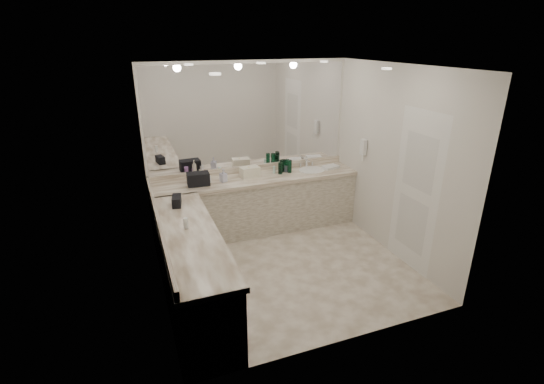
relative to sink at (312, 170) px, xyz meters
name	(u,v)px	position (x,y,z in m)	size (l,w,h in m)	color
floor	(285,267)	(-0.95, -1.20, -0.90)	(3.20, 3.20, 0.00)	beige
ceiling	(288,66)	(-0.95, -1.20, 1.71)	(3.20, 3.20, 0.00)	white
wall_back	(250,147)	(-0.95, 0.30, 0.41)	(3.20, 0.02, 2.60)	silver
wall_left	(153,193)	(-2.55, -1.20, 0.41)	(0.02, 3.00, 2.60)	silver
wall_right	(394,163)	(0.65, -1.20, 0.41)	(0.02, 3.00, 2.60)	silver
vanity_back_base	(257,206)	(-0.95, 0.00, -0.48)	(3.20, 0.60, 0.84)	beige
vanity_back_top	(256,179)	(-0.95, -0.01, -0.03)	(3.20, 0.64, 0.06)	silver
vanity_left_base	(191,270)	(-2.25, -1.50, -0.48)	(0.60, 2.40, 0.84)	beige
vanity_left_top	(189,235)	(-2.24, -1.50, -0.03)	(0.64, 2.42, 0.06)	silver
backsplash_back	(251,169)	(-0.95, 0.28, 0.05)	(3.20, 0.04, 0.10)	silver
backsplash_left	(158,222)	(-2.53, -1.20, 0.05)	(0.04, 3.00, 0.10)	silver
mirror_back	(249,117)	(-0.95, 0.29, 0.88)	(3.12, 0.01, 1.55)	white
mirror_left	(149,151)	(-2.54, -1.20, 0.88)	(0.01, 2.92, 1.55)	white
sink	(312,170)	(0.00, 0.00, 0.00)	(0.44, 0.44, 0.03)	white
faucet	(306,162)	(0.00, 0.21, 0.07)	(0.24, 0.16, 0.14)	silver
wall_phone	(363,147)	(0.61, -0.50, 0.46)	(0.06, 0.10, 0.24)	white
door	(416,192)	(0.64, -1.70, 0.16)	(0.02, 0.82, 2.10)	white
black_toiletry_bag	(198,180)	(-1.85, -0.05, 0.09)	(0.31, 0.20, 0.18)	black
black_bag_spill	(177,201)	(-2.25, -0.69, 0.07)	(0.11, 0.24, 0.13)	black
cream_cosmetic_case	(250,172)	(-1.04, 0.05, 0.09)	(0.28, 0.18, 0.16)	#EDE5C8
hand_towel	(330,167)	(0.33, -0.02, 0.03)	(0.26, 0.17, 0.04)	white
lotion_left	(186,224)	(-2.25, -1.39, 0.07)	(0.05, 0.05, 0.12)	white
soap_bottle_a	(200,176)	(-1.80, 0.04, 0.11)	(0.08, 0.08, 0.21)	beige
soap_bottle_b	(223,175)	(-1.47, -0.03, 0.10)	(0.09, 0.09, 0.20)	silver
soap_bottle_c	(249,172)	(-1.06, 0.05, 0.09)	(0.13, 0.13, 0.16)	#FAE186
green_bottle_0	(282,166)	(-0.49, 0.09, 0.10)	(0.07, 0.07, 0.20)	#0C4127
green_bottle_1	(280,168)	(-0.55, 0.01, 0.10)	(0.07, 0.07, 0.18)	#0C4127
green_bottle_2	(287,165)	(-0.40, 0.08, 0.11)	(0.06, 0.06, 0.20)	#0C4127
green_bottle_3	(283,165)	(-0.44, 0.14, 0.10)	(0.07, 0.07, 0.18)	#0C4127
green_bottle_4	(290,166)	(-0.38, 0.02, 0.11)	(0.07, 0.07, 0.20)	#0C4127
amenity_bottle_0	(200,182)	(-1.83, -0.07, 0.07)	(0.04, 0.04, 0.12)	white
amenity_bottle_1	(284,169)	(-0.43, 0.14, 0.04)	(0.05, 0.05, 0.06)	silver
amenity_bottle_2	(225,176)	(-1.41, 0.11, 0.04)	(0.06, 0.06, 0.07)	silver
amenity_bottle_3	(190,178)	(-1.94, 0.13, 0.08)	(0.06, 0.06, 0.14)	#9966B2
amenity_bottle_4	(286,169)	(-0.43, 0.06, 0.06)	(0.06, 0.06, 0.11)	#3F3F4C
amenity_bottle_5	(274,170)	(-0.62, 0.08, 0.06)	(0.04, 0.04, 0.11)	silver
amenity_bottle_6	(209,179)	(-1.68, 0.02, 0.06)	(0.07, 0.07, 0.10)	white
amenity_bottle_7	(199,180)	(-1.82, 0.03, 0.05)	(0.05, 0.05, 0.08)	#9966B2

